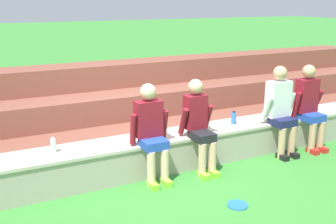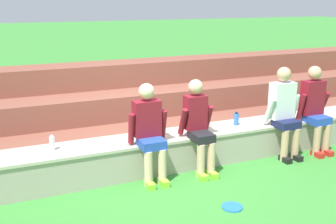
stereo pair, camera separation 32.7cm
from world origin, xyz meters
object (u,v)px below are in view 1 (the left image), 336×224
object	(u,v)px
person_far_right	(310,105)
water_bottle_mid_left	(234,118)
water_bottle_mid_right	(53,146)
frisbee	(237,205)
person_center	(199,124)
person_right_of_center	(281,108)
person_left_of_center	(151,130)

from	to	relation	value
person_far_right	water_bottle_mid_left	world-z (taller)	person_far_right
water_bottle_mid_right	frisbee	size ratio (longest dim) A/B	0.81
person_center	frisbee	distance (m)	1.34
person_center	water_bottle_mid_left	bearing A→B (deg)	20.87
person_right_of_center	water_bottle_mid_right	distance (m)	3.47
person_far_right	water_bottle_mid_left	xyz separation A→B (m)	(-1.26, 0.33, -0.14)
person_left_of_center	water_bottle_mid_right	world-z (taller)	person_left_of_center
person_right_of_center	frisbee	bearing A→B (deg)	-144.84
water_bottle_mid_right	water_bottle_mid_left	bearing A→B (deg)	-0.21
person_left_of_center	frisbee	distance (m)	1.48
water_bottle_mid_right	person_center	bearing A→B (deg)	-9.36
person_right_of_center	water_bottle_mid_right	bearing A→B (deg)	174.51
person_far_right	frisbee	size ratio (longest dim) A/B	5.51
person_right_of_center	water_bottle_mid_left	size ratio (longest dim) A/B	6.81
person_far_right	water_bottle_mid_right	size ratio (longest dim) A/B	6.78
water_bottle_mid_right	water_bottle_mid_left	distance (m)	2.80
person_left_of_center	frisbee	world-z (taller)	person_left_of_center
water_bottle_mid_left	frisbee	xyz separation A→B (m)	(-0.95, -1.45, -0.59)
person_left_of_center	water_bottle_mid_left	distance (m)	1.60
person_center	frisbee	world-z (taller)	person_center
person_center	frisbee	xyz separation A→B (m)	(-0.13, -1.14, -0.69)
person_left_of_center	person_far_right	xyz separation A→B (m)	(2.82, -0.02, 0.03)
person_left_of_center	person_right_of_center	bearing A→B (deg)	-0.33
person_far_right	water_bottle_mid_left	bearing A→B (deg)	165.14
person_center	person_right_of_center	distance (m)	1.48
person_right_of_center	water_bottle_mid_left	distance (m)	0.75
person_center	frisbee	bearing A→B (deg)	-96.31
person_right_of_center	water_bottle_mid_left	world-z (taller)	person_right_of_center
person_right_of_center	person_far_right	distance (m)	0.60
frisbee	person_center	bearing A→B (deg)	83.69
water_bottle_mid_left	frisbee	distance (m)	1.84
person_center	water_bottle_mid_right	world-z (taller)	person_center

